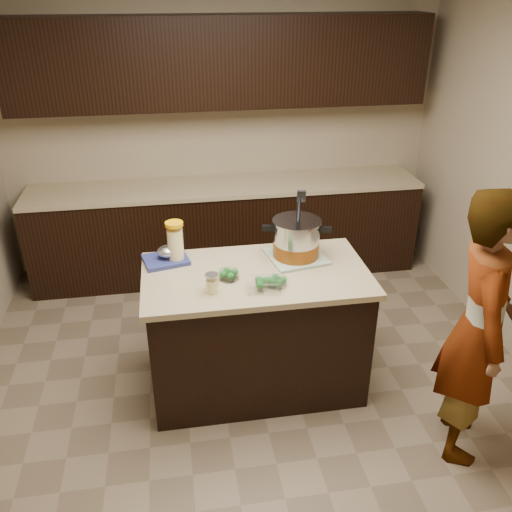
% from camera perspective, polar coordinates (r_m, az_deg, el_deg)
% --- Properties ---
extents(ground_plane, '(4.00, 4.00, 0.00)m').
position_cam_1_polar(ground_plane, '(4.00, 0.00, -13.09)').
color(ground_plane, brown).
rests_on(ground_plane, ground).
extents(room_shell, '(4.04, 4.04, 2.72)m').
position_cam_1_polar(room_shell, '(3.17, 0.00, 11.22)').
color(room_shell, tan).
rests_on(room_shell, ground).
extents(back_cabinets, '(3.60, 0.63, 2.33)m').
position_cam_1_polar(back_cabinets, '(5.05, -3.26, 8.15)').
color(back_cabinets, black).
rests_on(back_cabinets, ground).
extents(island, '(1.46, 0.81, 0.90)m').
position_cam_1_polar(island, '(3.73, 0.00, -7.78)').
color(island, black).
rests_on(island, ground).
extents(dish_towel, '(0.42, 0.42, 0.02)m').
position_cam_1_polar(dish_towel, '(3.67, 4.20, -0.05)').
color(dish_towel, '#537C54').
rests_on(dish_towel, island).
extents(stock_pot, '(0.46, 0.39, 0.47)m').
position_cam_1_polar(stock_pot, '(3.62, 4.27, 1.62)').
color(stock_pot, '#B7B7BC').
rests_on(stock_pot, dish_towel).
extents(lemonade_pitcher, '(0.15, 0.15, 0.29)m').
position_cam_1_polar(lemonade_pitcher, '(3.59, -8.47, 1.25)').
color(lemonade_pitcher, '#F1E493').
rests_on(lemonade_pitcher, island).
extents(mason_jar, '(0.09, 0.09, 0.13)m').
position_cam_1_polar(mason_jar, '(3.25, -4.65, -2.94)').
color(mason_jar, '#F1E493').
rests_on(mason_jar, island).
extents(broccoli_tub_left, '(0.14, 0.14, 0.06)m').
position_cam_1_polar(broccoli_tub_left, '(3.41, -2.87, -2.02)').
color(broccoli_tub_left, silver).
rests_on(broccoli_tub_left, island).
extents(broccoli_tub_right, '(0.14, 0.14, 0.06)m').
position_cam_1_polar(broccoli_tub_right, '(3.33, 2.28, -2.75)').
color(broccoli_tub_right, silver).
rests_on(broccoli_tub_right, island).
extents(broccoli_tub_rect, '(0.22, 0.17, 0.07)m').
position_cam_1_polar(broccoli_tub_rect, '(3.29, 0.88, -3.08)').
color(broccoli_tub_rect, silver).
rests_on(broccoli_tub_rect, island).
extents(blue_tray, '(0.33, 0.28, 0.11)m').
position_cam_1_polar(blue_tray, '(3.65, -9.37, -0.07)').
color(blue_tray, navy).
rests_on(blue_tray, island).
extents(person, '(0.59, 0.71, 1.67)m').
position_cam_1_polar(person, '(3.31, 22.42, -7.16)').
color(person, gray).
rests_on(person, ground).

